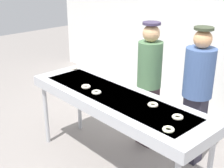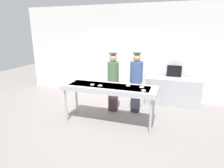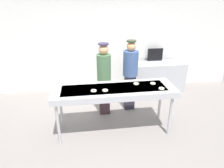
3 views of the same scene
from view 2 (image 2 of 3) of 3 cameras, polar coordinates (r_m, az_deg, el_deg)
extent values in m
plane|color=gray|center=(5.00, -0.89, -11.39)|extent=(16.00, 16.00, 0.00)
cube|color=white|center=(6.60, 5.42, 9.55)|extent=(8.00, 0.12, 3.13)
cube|color=#B7BABF|center=(4.65, -0.94, -1.22)|extent=(2.37, 0.73, 0.12)
cube|color=slate|center=(4.64, -0.94, -0.92)|extent=(2.01, 0.51, 0.07)
cylinder|color=#B7BABF|center=(5.02, -13.83, -6.32)|extent=(0.06, 0.06, 0.86)
cylinder|color=#B7BABF|center=(4.35, 11.64, -9.81)|extent=(0.06, 0.06, 0.86)
cylinder|color=#B7BABF|center=(5.47, -10.73, -4.25)|extent=(0.06, 0.06, 0.86)
cylinder|color=#B7BABF|center=(4.86, 12.47, -7.00)|extent=(0.06, 0.06, 0.86)
torus|color=#F4E3C8|center=(5.22, -11.30, 1.29)|extent=(0.12, 0.12, 0.03)
torus|color=#FAF3C9|center=(4.59, 4.92, -0.47)|extent=(0.14, 0.14, 0.03)
torus|color=#ECEBCB|center=(4.58, -3.63, -0.50)|extent=(0.12, 0.12, 0.03)
torus|color=#EFF1C3|center=(4.25, 9.56, -2.00)|extent=(0.15, 0.15, 0.03)
torus|color=#F9E8CB|center=(4.67, -5.99, -0.21)|extent=(0.15, 0.15, 0.03)
torus|color=#F1EAC6|center=(4.50, 9.00, -0.96)|extent=(0.15, 0.15, 0.03)
cube|color=#3F2C33|center=(5.48, 0.33, -3.91)|extent=(0.24, 0.18, 0.86)
cylinder|color=#4C724C|center=(5.28, 0.35, 3.54)|extent=(0.31, 0.31, 0.59)
sphere|color=tan|center=(5.21, 0.35, 7.89)|extent=(0.21, 0.21, 0.21)
cylinder|color=#362D48|center=(5.19, 0.36, 9.23)|extent=(0.23, 0.23, 0.03)
cube|color=#2C2938|center=(5.45, 7.14, -3.98)|extent=(0.24, 0.18, 0.90)
cylinder|color=#3F598C|center=(5.24, 7.42, 3.64)|extent=(0.35, 0.35, 0.58)
sphere|color=tan|center=(5.18, 7.58, 7.91)|extent=(0.21, 0.21, 0.21)
cylinder|color=#343B29|center=(5.16, 7.63, 9.22)|extent=(0.22, 0.22, 0.03)
cube|color=#B7BABF|center=(6.23, 17.82, -2.22)|extent=(1.62, 0.55, 0.87)
cylinder|color=white|center=(6.06, 24.77, 1.39)|extent=(0.08, 0.08, 0.12)
cylinder|color=white|center=(6.01, 20.71, 1.72)|extent=(0.08, 0.08, 0.12)
cylinder|color=white|center=(6.34, 12.01, 3.13)|extent=(0.08, 0.08, 0.12)
cube|color=black|center=(6.30, 18.33, 3.72)|extent=(0.45, 0.04, 0.36)
camera|label=1|loc=(2.20, 41.91, 14.16)|focal=49.22mm
camera|label=3|loc=(2.15, -54.25, 17.99)|focal=31.99mm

